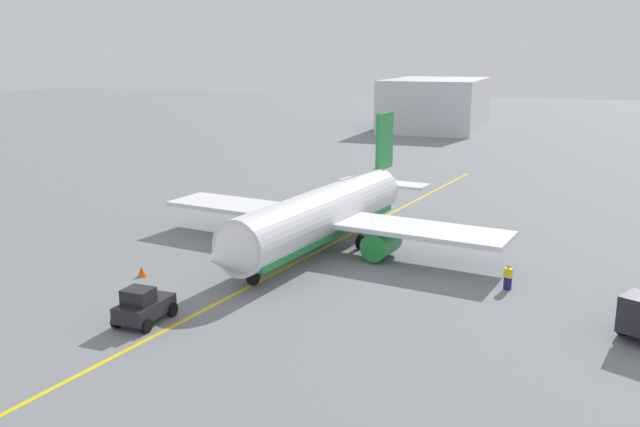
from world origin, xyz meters
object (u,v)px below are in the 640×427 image
(pushback_tug, at_px, (143,306))
(safety_cone_nose, at_px, (142,271))
(refueling_worker, at_px, (508,278))
(airplane, at_px, (323,215))

(pushback_tug, height_order, safety_cone_nose, pushback_tug)
(pushback_tug, xyz_separation_m, refueling_worker, (-13.17, 19.23, -0.19))
(airplane, relative_size, pushback_tug, 8.18)
(airplane, distance_m, pushback_tug, 18.40)
(airplane, height_order, pushback_tug, airplane)
(refueling_worker, bearing_deg, airplane, -107.29)
(refueling_worker, height_order, safety_cone_nose, refueling_worker)
(refueling_worker, distance_m, safety_cone_nose, 25.04)
(pushback_tug, xyz_separation_m, safety_cone_nose, (-6.91, -5.01, -0.65))
(pushback_tug, distance_m, safety_cone_nose, 8.56)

